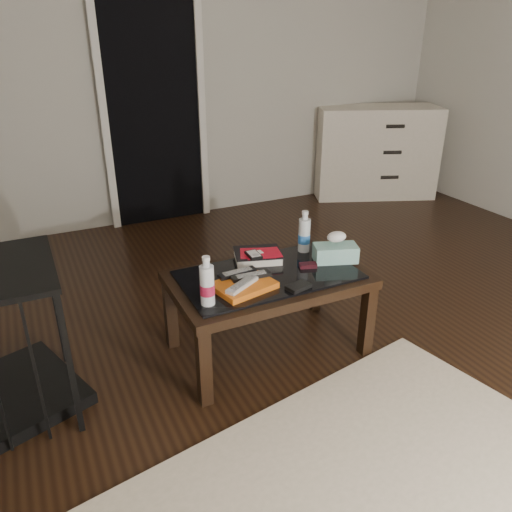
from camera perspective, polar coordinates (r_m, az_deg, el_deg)
The scene contains 17 objects.
ground at distance 2.86m, azimuth 11.61°, elevation -10.26°, with size 5.00×5.00×0.00m, color black.
room_shell at distance 2.36m, azimuth 15.25°, elevation 24.00°, with size 5.00×5.00×5.00m.
doorway at distance 4.46m, azimuth -11.67°, elevation 16.63°, with size 0.90×0.08×2.07m.
coffee_table at distance 2.60m, azimuth 1.40°, elevation -3.31°, with size 1.00×0.60×0.46m.
dresser at distance 5.36m, azimuth 13.43°, elevation 11.51°, with size 1.30×0.91×0.90m.
magazines at distance 2.42m, azimuth -1.42°, elevation -3.38°, with size 0.28×0.21×0.03m, color orange.
remote_silver at distance 2.38m, azimuth -1.60°, elevation -3.28°, with size 0.20×0.05×0.02m, color #B9B9BE.
remote_black_front at distance 2.46m, azimuth -0.55°, elevation -2.27°, with size 0.20×0.05×0.02m, color black.
remote_black_back at distance 2.49m, azimuth -2.14°, elevation -1.92°, with size 0.20×0.05×0.02m, color black.
textbook at distance 2.71m, azimuth 0.19°, elevation 0.03°, with size 0.25×0.20×0.05m, color black.
dvd_mailers at distance 2.68m, azimuth 0.22°, elevation 0.37°, with size 0.19×0.14×0.01m, color red.
ipod at distance 2.64m, azimuth -0.28°, elevation 0.15°, with size 0.06×0.10×0.02m, color black.
flip_phone at distance 2.65m, azimuth 5.97°, elevation -1.06°, with size 0.09×0.05×0.02m, color black.
wallet at distance 2.43m, azimuth 4.88°, elevation -3.50°, with size 0.12×0.07×0.02m, color black.
water_bottle_left at distance 2.25m, azimuth -5.63°, elevation -2.82°, with size 0.07×0.07×0.24m, color white.
water_bottle_right at distance 2.79m, azimuth 5.55°, elevation 2.83°, with size 0.07×0.07×0.24m, color silver.
tissue_box at distance 2.73m, azimuth 9.06°, elevation 0.34°, with size 0.23×0.12×0.09m, color teal.
Camera 1 is at (-1.51, -1.82, 1.62)m, focal length 35.00 mm.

